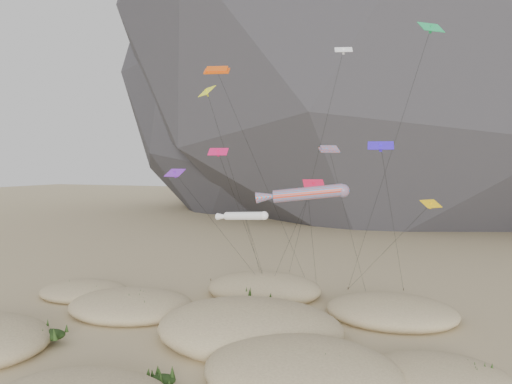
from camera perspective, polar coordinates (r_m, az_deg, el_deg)
ground at (r=41.85m, az=-4.89°, el=-17.87°), size 500.00×500.00×0.00m
dunes at (r=45.46m, az=-5.19°, el=-15.15°), size 48.58×40.73×4.10m
dune_grass at (r=45.34m, az=-5.38°, el=-15.04°), size 44.23×30.18×1.59m
kite_stakes at (r=61.74m, az=6.01°, el=-10.74°), size 23.64×6.37×0.30m
rainbow_tube_kite at (r=44.80m, az=5.57°, el=-0.19°), size 8.23×15.70×13.33m
white_tube_kite at (r=44.84m, az=-1.55°, el=-2.78°), size 6.79×17.28×10.97m
orange_parafoil at (r=56.35m, az=-4.37°, el=13.43°), size 8.94×11.40×25.83m
multi_parafoil at (r=49.47m, az=8.44°, el=4.60°), size 3.36×10.44×16.88m
delta_kites at (r=47.19m, az=5.25°, el=6.52°), size 25.76×19.96×27.08m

